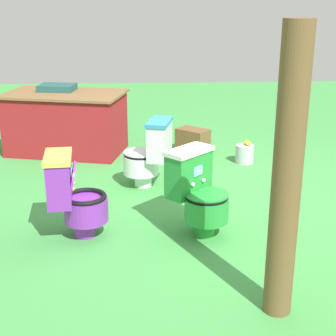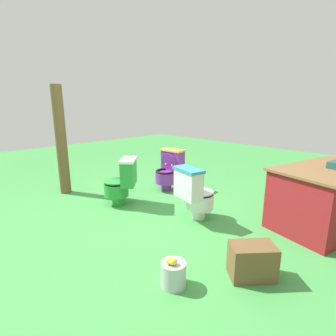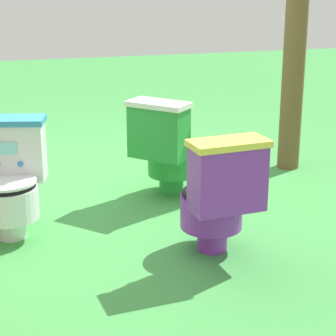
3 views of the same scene
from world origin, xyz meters
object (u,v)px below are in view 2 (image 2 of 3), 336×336
object	(u,v)px
toilet_white	(195,193)
lemon_bucket	(173,273)
wooden_post	(61,141)
small_crate	(252,261)
toilet_green	(122,182)
vendor_table	(328,197)
toilet_purple	(169,169)

from	to	relation	value
toilet_white	lemon_bucket	bearing A→B (deg)	-43.83
wooden_post	small_crate	world-z (taller)	wooden_post
wooden_post	small_crate	xyz separation A→B (m)	(-0.20, 3.44, -0.75)
toilet_green	wooden_post	distance (m)	1.34
toilet_green	wooden_post	world-z (taller)	wooden_post
vendor_table	small_crate	xyz separation A→B (m)	(1.61, -0.15, -0.23)
toilet_green	toilet_white	world-z (taller)	same
toilet_white	vendor_table	distance (m)	1.67
lemon_bucket	vendor_table	bearing A→B (deg)	165.48
toilet_purple	wooden_post	bearing A→B (deg)	45.68
toilet_white	lemon_bucket	xyz separation A→B (m)	(1.16, 0.74, -0.25)
vendor_table	lemon_bucket	bearing A→B (deg)	-14.52
vendor_table	lemon_bucket	world-z (taller)	vendor_table
vendor_table	toilet_purple	bearing A→B (deg)	-80.99
toilet_green	toilet_purple	bearing A→B (deg)	-42.90
toilet_purple	wooden_post	size ratio (longest dim) A/B	0.40
toilet_green	small_crate	size ratio (longest dim) A/B	1.84
wooden_post	lemon_bucket	xyz separation A→B (m)	(0.39, 3.02, -0.80)
lemon_bucket	small_crate	bearing A→B (deg)	144.75
vendor_table	toilet_green	bearing A→B (deg)	-59.58
toilet_green	vendor_table	bearing A→B (deg)	-103.85
wooden_post	lemon_bucket	bearing A→B (deg)	82.74
toilet_white	vendor_table	size ratio (longest dim) A/B	0.45
toilet_purple	vendor_table	size ratio (longest dim) A/B	0.45
toilet_purple	small_crate	world-z (taller)	toilet_purple
toilet_purple	small_crate	xyz separation A→B (m)	(1.22, 2.30, -0.21)
toilet_white	wooden_post	distance (m)	2.47
small_crate	lemon_bucket	xyz separation A→B (m)	(0.59, -0.42, -0.04)
toilet_white	toilet_purple	bearing A→B (deg)	164.28
toilet_purple	toilet_green	distance (m)	1.04
toilet_purple	vendor_table	xyz separation A→B (m)	(-0.39, 2.45, 0.02)
toilet_white	lemon_bucket	size ratio (longest dim) A/B	2.63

